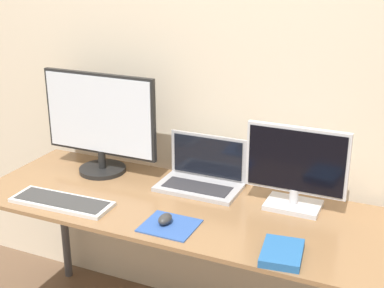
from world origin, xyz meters
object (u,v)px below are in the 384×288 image
Objects in this scene: monitor_left at (100,122)px; keyboard at (62,202)px; monitor_right at (296,168)px; book at (282,253)px; laptop at (203,175)px; mouse at (165,219)px.

monitor_left is 1.30× the size of keyboard.
monitor_right is 0.42m from book.
laptop is 0.62m from keyboard.
monitor_left is 7.63× the size of mouse.
monitor_right reaches higher than book.
monitor_left is 0.66m from mouse.
monitor_left is 1.58× the size of laptop.
keyboard is at bearing 178.70° from book.
monitor_right reaches higher than mouse.
monitor_right is 0.94× the size of keyboard.
monitor_right is 0.44m from laptop.
monitor_right is at bearing 40.00° from mouse.
monitor_left is at bearing 180.00° from monitor_right.
keyboard is (0.04, -0.37, -0.24)m from monitor_left.
monitor_right is 0.98m from keyboard.
mouse is at bearing -140.00° from monitor_right.
mouse is 0.47m from book.
book is (0.06, -0.39, -0.16)m from monitor_right.
monitor_right is 2.02× the size of book.
monitor_right is at bearing 98.39° from book.
laptop is at bearing 138.24° from book.
monitor_left is 1.08m from book.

